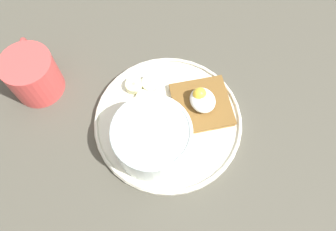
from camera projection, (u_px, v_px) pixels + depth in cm
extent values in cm
cube|color=#4C493E|center=(168.00, 125.00, 59.05)|extent=(120.00, 120.00, 2.00)
cylinder|color=silver|center=(168.00, 121.00, 57.69)|extent=(25.89, 25.89, 1.00)
torus|color=silver|center=(168.00, 120.00, 56.97)|extent=(25.69, 25.69, 0.60)
cylinder|color=white|center=(152.00, 139.00, 52.11)|extent=(12.44, 12.44, 6.87)
torus|color=white|center=(151.00, 131.00, 48.99)|extent=(12.64, 12.64, 0.60)
cylinder|color=#D8B985|center=(152.00, 140.00, 52.44)|extent=(11.04, 11.04, 5.74)
ellipsoid|color=#D8B985|center=(152.00, 134.00, 50.01)|extent=(10.49, 10.49, 1.20)
ellipsoid|color=tan|center=(144.00, 117.00, 50.85)|extent=(1.52, 1.20, 0.57)
ellipsoid|color=olive|center=(153.00, 130.00, 49.92)|extent=(1.14, 1.66, 0.68)
ellipsoid|color=#8B6E4D|center=(145.00, 147.00, 48.68)|extent=(2.03, 2.30, 0.83)
ellipsoid|color=tan|center=(152.00, 139.00, 49.34)|extent=(1.76, 1.64, 0.63)
ellipsoid|color=tan|center=(156.00, 129.00, 49.97)|extent=(1.96, 1.89, 0.71)
ellipsoid|color=#A6815E|center=(154.00, 135.00, 49.57)|extent=(1.71, 1.52, 0.62)
ellipsoid|color=#C2AE92|center=(145.00, 130.00, 49.97)|extent=(1.29, 0.87, 0.53)
cube|color=brown|center=(201.00, 102.00, 57.53)|extent=(11.89, 11.89, 0.30)
cube|color=olive|center=(201.00, 103.00, 57.97)|extent=(11.65, 11.65, 1.17)
ellipsoid|color=white|center=(202.00, 99.00, 56.30)|extent=(4.92, 4.33, 2.49)
sphere|color=yellow|center=(200.00, 94.00, 55.82)|extent=(2.44, 2.44, 2.44)
cylinder|color=#F5E9B9|center=(146.00, 98.00, 58.52)|extent=(4.53, 4.51, 1.00)
cylinder|color=#BFB690|center=(146.00, 97.00, 58.12)|extent=(0.81, 0.81, 0.14)
cylinder|color=beige|center=(150.00, 84.00, 59.38)|extent=(4.29, 4.18, 1.95)
cylinder|color=#B2AC8B|center=(150.00, 82.00, 58.75)|extent=(0.75, 0.74, 0.22)
cylinder|color=beige|center=(134.00, 86.00, 59.37)|extent=(3.98, 3.99, 1.43)
cylinder|color=#B2B482|center=(134.00, 84.00, 58.74)|extent=(0.71, 0.72, 0.13)
cylinder|color=#E04643|center=(33.00, 75.00, 57.48)|extent=(8.98, 8.98, 8.18)
cylinder|color=#3A2015|center=(26.00, 66.00, 54.65)|extent=(7.63, 7.63, 0.40)
torus|color=#E04643|center=(27.00, 50.00, 59.27)|extent=(4.67, 1.38, 4.60)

